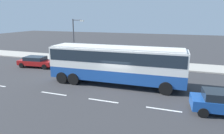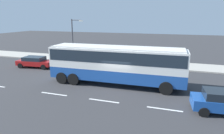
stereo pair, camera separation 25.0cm
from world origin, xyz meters
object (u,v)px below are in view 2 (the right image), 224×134
coach_bus (116,62)px  car_red_compact (35,62)px  street_lamp (74,37)px  pedestrian_near_curb (139,56)px

coach_bus → car_red_compact: bearing=163.6°
car_red_compact → street_lamp: (2.98, 4.66, 2.77)m
car_red_compact → coach_bus: bearing=-20.7°
pedestrian_near_curb → coach_bus: bearing=102.2°
pedestrian_near_curb → street_lamp: (-8.95, -1.04, 2.45)m
car_red_compact → pedestrian_near_curb: (11.93, 5.70, 0.32)m
coach_bus → street_lamp: (-8.50, 7.75, 1.31)m
coach_bus → street_lamp: 11.58m
car_red_compact → pedestrian_near_curb: size_ratio=2.92×
car_red_compact → street_lamp: bearing=51.8°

